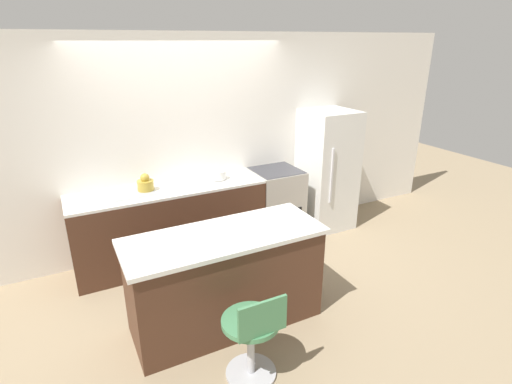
{
  "coord_description": "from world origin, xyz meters",
  "views": [
    {
      "loc": [
        -1.39,
        -3.93,
        2.51
      ],
      "look_at": [
        0.45,
        -0.36,
        0.97
      ],
      "focal_mm": 28.0,
      "sensor_mm": 36.0,
      "label": 1
    }
  ],
  "objects": [
    {
      "name": "back_counter",
      "position": [
        -0.33,
        0.32,
        0.46
      ],
      "size": [
        2.21,
        0.59,
        0.93
      ],
      "color": "#4C2D1E",
      "rests_on": "ground_plane"
    },
    {
      "name": "stool_chair",
      "position": [
        -0.3,
        -1.75,
        0.39
      ],
      "size": [
        0.45,
        0.45,
        0.82
      ],
      "color": "#B7B7BC",
      "rests_on": "ground_plane"
    },
    {
      "name": "mixing_bowl",
      "position": [
        0.28,
        0.35,
        0.98
      ],
      "size": [
        0.22,
        0.22,
        0.1
      ],
      "color": "white",
      "rests_on": "back_counter"
    },
    {
      "name": "oven_range",
      "position": [
        1.09,
        0.31,
        0.47
      ],
      "size": [
        0.61,
        0.6,
        0.93
      ],
      "color": "#B7B2A8",
      "rests_on": "ground_plane"
    },
    {
      "name": "kitchen_island",
      "position": [
        -0.21,
        -1.04,
        0.46
      ],
      "size": [
        1.78,
        0.69,
        0.92
      ],
      "color": "#4C2D1E",
      "rests_on": "ground_plane"
    },
    {
      "name": "wall_back",
      "position": [
        0.0,
        0.64,
        1.3
      ],
      "size": [
        8.0,
        0.06,
        2.6
      ],
      "color": "white",
      "rests_on": "ground_plane"
    },
    {
      "name": "refrigerator",
      "position": [
        1.88,
        0.29,
        0.82
      ],
      "size": [
        0.66,
        0.68,
        1.64
      ],
      "color": "silver",
      "rests_on": "ground_plane"
    },
    {
      "name": "ground_plane",
      "position": [
        0.0,
        0.0,
        0.0
      ],
      "size": [
        14.0,
        14.0,
        0.0
      ],
      "primitive_type": "plane",
      "color": "#998466"
    },
    {
      "name": "kettle",
      "position": [
        -0.58,
        0.35,
        1.01
      ],
      "size": [
        0.18,
        0.18,
        0.2
      ],
      "color": "#B29333",
      "rests_on": "back_counter"
    }
  ]
}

